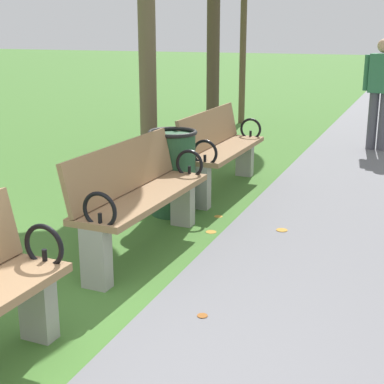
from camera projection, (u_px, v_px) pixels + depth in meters
name	position (u px, v px, depth m)	size (l,w,h in m)	color
park_bench_2	(139.00, 195.00, 4.68)	(0.52, 1.61, 0.90)	#93704C
park_bench_3	(221.00, 148.00, 6.49)	(0.50, 1.61, 0.90)	#93704C
pedestrian_walking	(381.00, 89.00, 8.47)	(0.53, 0.27, 1.62)	#4C4C56
trash_bin	(173.00, 172.00, 5.66)	(0.48, 0.48, 0.84)	#234C2D
scattered_leaves	(248.00, 280.00, 4.22)	(4.53, 9.02, 0.02)	#93511E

